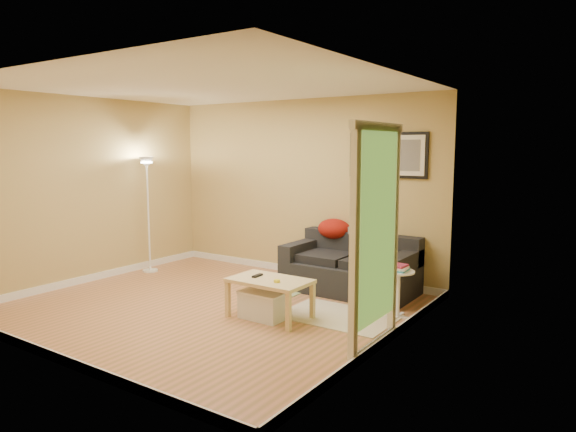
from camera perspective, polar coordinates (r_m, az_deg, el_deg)
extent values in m
plane|color=#BF7651|center=(6.44, -8.45, -9.77)|extent=(4.50, 4.50, 0.00)
plane|color=white|center=(6.19, -8.93, 13.88)|extent=(4.50, 4.50, 0.00)
plane|color=tan|center=(7.76, 1.41, 3.06)|extent=(4.50, 0.00, 4.50)
plane|color=tan|center=(4.92, -24.72, -0.26)|extent=(4.50, 0.00, 4.50)
plane|color=tan|center=(7.88, -20.79, 2.64)|extent=(0.00, 4.00, 4.00)
plane|color=tan|center=(4.94, 10.83, 0.34)|extent=(0.00, 4.00, 4.00)
cube|color=white|center=(7.95, 1.34, -5.97)|extent=(4.50, 0.02, 0.10)
cube|color=white|center=(5.23, -23.85, -13.95)|extent=(4.50, 0.02, 0.10)
cube|color=white|center=(8.07, -20.33, -6.25)|extent=(0.02, 4.00, 0.10)
cube|color=white|center=(5.25, 10.38, -13.32)|extent=(0.02, 4.00, 0.10)
cube|color=beige|center=(6.05, 5.49, -10.82)|extent=(1.25, 0.85, 0.01)
cube|color=#668C4C|center=(6.94, -1.96, -8.37)|extent=(0.70, 0.50, 0.01)
cube|color=black|center=(5.98, -3.36, -6.51)|extent=(0.06, 0.16, 0.02)
cylinder|color=yellow|center=(5.71, -1.22, -7.11)|extent=(0.07, 0.07, 0.03)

